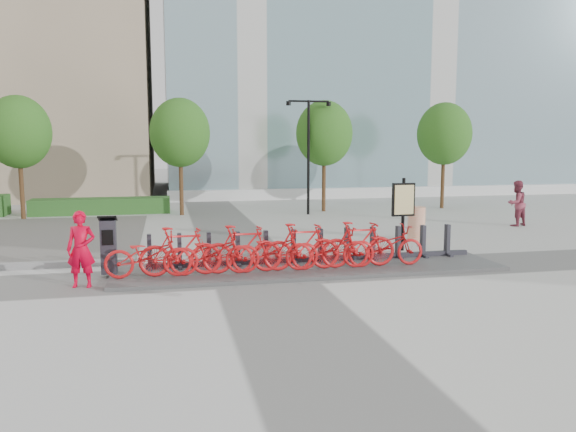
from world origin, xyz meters
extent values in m
plane|color=#B1B2AA|center=(0.00, 0.00, 0.00)|extent=(120.00, 120.00, 0.00)
cube|color=#598C93|center=(14.00, 26.00, 12.00)|extent=(32.00, 16.00, 24.00)
cube|color=#214813|center=(-5.00, 13.20, 0.35)|extent=(6.00, 1.20, 0.70)
cylinder|color=#533619|center=(-8.00, 12.00, 1.50)|extent=(0.18, 0.18, 3.00)
ellipsoid|color=#286E1A|center=(-8.00, 12.00, 3.60)|extent=(2.60, 2.60, 2.99)
cylinder|color=#533619|center=(-1.50, 12.00, 1.50)|extent=(0.18, 0.18, 3.00)
ellipsoid|color=#286E1A|center=(-1.50, 12.00, 3.60)|extent=(2.60, 2.60, 2.99)
cylinder|color=#533619|center=(5.00, 12.00, 1.50)|extent=(0.18, 0.18, 3.00)
ellipsoid|color=#286E1A|center=(5.00, 12.00, 3.60)|extent=(2.60, 2.60, 2.99)
cylinder|color=#533619|center=(11.00, 12.00, 1.50)|extent=(0.18, 0.18, 3.00)
ellipsoid|color=#286E1A|center=(11.00, 12.00, 3.60)|extent=(2.60, 2.60, 2.99)
cylinder|color=black|center=(4.00, 11.00, 2.50)|extent=(0.12, 0.12, 5.00)
cube|color=black|center=(3.55, 11.00, 4.95)|extent=(0.90, 0.08, 0.08)
cube|color=black|center=(4.45, 11.00, 4.95)|extent=(0.90, 0.08, 0.08)
cylinder|color=black|center=(3.10, 11.00, 4.85)|extent=(0.20, 0.20, 0.18)
cylinder|color=black|center=(4.90, 11.00, 4.85)|extent=(0.20, 0.20, 0.18)
cube|color=#4D4D4D|center=(1.30, 0.30, 0.04)|extent=(9.60, 2.40, 0.08)
imported|color=red|center=(-2.60, -0.05, 0.59)|extent=(1.96, 0.68, 1.03)
imported|color=red|center=(-1.88, -0.05, 0.65)|extent=(1.90, 0.54, 1.14)
imported|color=red|center=(-1.16, -0.05, 0.59)|extent=(1.96, 0.68, 1.03)
imported|color=red|center=(-0.44, -0.05, 0.65)|extent=(1.90, 0.54, 1.14)
imported|color=red|center=(0.28, -0.05, 0.59)|extent=(1.96, 0.68, 1.03)
imported|color=red|center=(1.00, -0.05, 0.65)|extent=(1.90, 0.54, 1.14)
imported|color=red|center=(1.72, -0.05, 0.59)|extent=(1.96, 0.68, 1.03)
imported|color=red|center=(2.44, -0.05, 0.65)|extent=(1.90, 0.54, 1.14)
imported|color=red|center=(3.16, -0.05, 0.59)|extent=(1.96, 0.68, 1.03)
cube|color=#2A2A32|center=(-3.52, 0.55, 0.71)|extent=(0.36, 0.31, 1.27)
cube|color=black|center=(-3.52, 0.55, 1.39)|extent=(0.43, 0.36, 0.16)
cube|color=black|center=(-3.52, 0.39, 0.96)|extent=(0.25, 0.02, 0.35)
imported|color=red|center=(-4.01, -0.32, 0.84)|extent=(0.66, 0.48, 1.68)
imported|color=#91374A|center=(10.87, 5.88, 0.87)|extent=(0.99, 0.87, 1.74)
cylinder|color=#DF4B04|center=(5.78, 3.76, 0.54)|extent=(0.65, 0.65, 1.08)
cylinder|color=black|center=(4.58, 2.15, 1.07)|extent=(0.10, 0.10, 2.13)
cube|color=black|center=(4.58, 2.15, 1.50)|extent=(0.70, 0.13, 0.97)
cube|color=#F2DA89|center=(4.58, 2.09, 1.50)|extent=(0.60, 0.05, 0.85)
camera|label=1|loc=(-2.17, -13.00, 3.11)|focal=35.00mm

